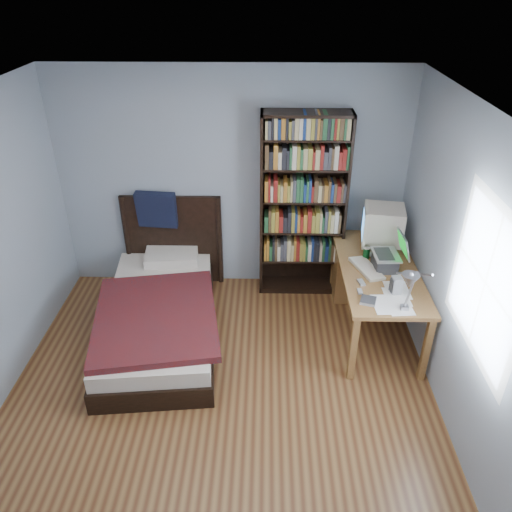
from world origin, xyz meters
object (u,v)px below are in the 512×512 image
Objects in this scene: crt_monitor at (382,225)px; bed at (161,308)px; laptop at (387,259)px; speaker at (396,285)px; soda_can at (366,253)px; bookshelf at (303,207)px; desk_lamp at (410,283)px; desk at (368,271)px; keyboard at (367,269)px.

crt_monitor is 2.44m from bed.
laptop is 0.43m from speaker.
speaker is at bearing -90.83° from crt_monitor.
crt_monitor reaches higher than speaker.
bookshelf reaches higher than soda_can.
speaker is 1.42× the size of soda_can.
bookshelf is at bearing 136.61° from laptop.
desk_lamp reaches higher than speaker.
crt_monitor reaches higher than bed.
bookshelf reaches higher than desk_lamp.
laptop is (0.07, -0.46, 0.42)m from desk.
desk is 1.00m from bookshelf.
laptop is 0.19× the size of bookshelf.
bookshelf is at bearing 28.86° from bed.
desk is 0.78× the size of bookshelf.
bed is at bearing -151.14° from bookshelf.
bookshelf is (-0.59, 0.78, 0.29)m from keyboard.
crt_monitor reaches higher than desk.
desk_lamp is (-0.12, -1.50, 0.27)m from crt_monitor.
bookshelf is (-0.62, 0.56, 0.25)m from soda_can.
bookshelf is at bearing 157.91° from crt_monitor.
desk is 2.26m from bed.
bookshelf is (-0.79, 0.75, 0.20)m from laptop.
desk_lamp is 1.36m from soda_can.
speaker is at bearing -75.11° from soda_can.
laptop is (-0.01, -0.42, -0.15)m from crt_monitor.
keyboard is at bearing -170.60° from laptop.
laptop reaches higher than desk.
speaker reaches higher than keyboard.
soda_can is (-0.17, 0.19, -0.05)m from laptop.
desk_lamp is (-0.04, -1.54, 0.85)m from desk.
desk is 9.48× the size of speaker.
speaker is at bearing -85.88° from desk.
soda_can is at bearing -126.96° from crt_monitor.
soda_can is at bearing 63.43° from keyboard.
speaker is (-0.01, -0.85, -0.18)m from crt_monitor.
laptop is 0.22m from keyboard.
bookshelf reaches higher than keyboard.
bed is (-2.19, -0.52, -0.16)m from desk.
desk_lamp is 5.53× the size of soda_can.
bookshelf is at bearing 110.39° from desk_lamp.
bed reaches higher than soda_can.
speaker is 0.08× the size of bookshelf.
crt_monitor is 0.87m from speaker.
bookshelf is (-0.68, 1.83, -0.23)m from desk_lamp.
speaker is at bearing -83.50° from keyboard.
keyboard is at bearing -52.63° from bookshelf.
keyboard is 2.58× the size of speaker.
speaker is 1.43m from bookshelf.
soda_can is 0.06× the size of bookshelf.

